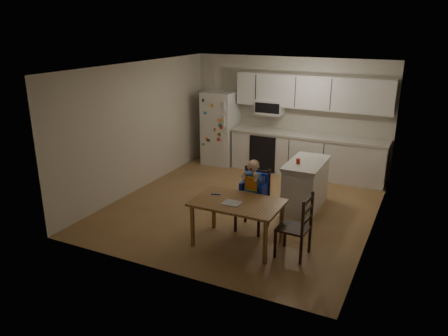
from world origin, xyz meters
TOP-DOWN VIEW (x-y plane):
  - room at (0.00, 0.48)m, footprint 4.52×5.01m
  - refrigerator at (-1.55, 2.15)m, footprint 0.72×0.70m
  - kitchen_run at (0.50, 2.24)m, footprint 3.37×0.62m
  - kitchen_island at (1.01, 0.45)m, footprint 0.61×1.17m
  - red_cup at (0.90, 0.28)m, footprint 0.07×0.07m
  - dining_table at (0.50, -1.38)m, footprint 1.30×0.84m
  - napkin at (0.45, -1.47)m, footprint 0.26×0.22m
  - toddler_spoon at (0.08, -1.28)m, footprint 0.12×0.06m
  - chair_booster at (0.50, -0.76)m, footprint 0.44×0.44m
  - chair_side at (1.44, -1.33)m, footprint 0.44×0.44m

SIDE VIEW (x-z plane):
  - kitchen_island at x=1.01m, z-range 0.00..0.87m
  - chair_side at x=1.44m, z-range 0.06..1.01m
  - dining_table at x=0.50m, z-range 0.25..0.95m
  - napkin at x=0.45m, z-range 0.70..0.71m
  - toddler_spoon at x=0.08m, z-range 0.70..0.71m
  - chair_booster at x=0.50m, z-range 0.12..1.29m
  - refrigerator at x=-1.55m, z-range 0.00..1.70m
  - kitchen_run at x=0.50m, z-range -0.20..1.95m
  - red_cup at x=0.90m, z-range 0.86..0.95m
  - room at x=0.00m, z-range -0.01..2.51m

